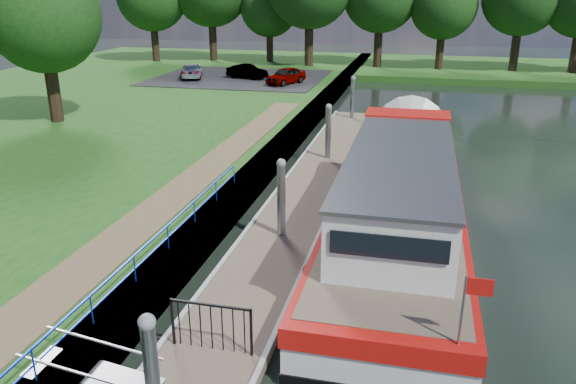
% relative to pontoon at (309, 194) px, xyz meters
% --- Properties ---
extents(bank_edge, '(1.10, 90.00, 0.78)m').
position_rel_pontoon_xyz_m(bank_edge, '(-2.55, 2.00, 0.20)').
color(bank_edge, '#473D2D').
rests_on(bank_edge, ground).
extents(far_bank, '(60.00, 18.00, 0.60)m').
position_rel_pontoon_xyz_m(far_bank, '(12.00, 39.00, 0.12)').
color(far_bank, '#1D4B15').
rests_on(far_bank, ground).
extents(footpath, '(1.60, 40.00, 0.05)m').
position_rel_pontoon_xyz_m(footpath, '(-4.40, -5.00, 0.62)').
color(footpath, brown).
rests_on(footpath, riverbank).
extents(carpark, '(14.00, 12.00, 0.06)m').
position_rel_pontoon_xyz_m(carpark, '(-11.00, 25.00, 0.62)').
color(carpark, black).
rests_on(carpark, riverbank).
extents(blue_fence, '(0.04, 18.04, 0.72)m').
position_rel_pontoon_xyz_m(blue_fence, '(-2.75, -10.00, 1.13)').
color(blue_fence, '#0C2DBF').
rests_on(blue_fence, riverbank).
extents(pontoon, '(2.50, 30.00, 0.56)m').
position_rel_pontoon_xyz_m(pontoon, '(0.00, 0.00, 0.00)').
color(pontoon, brown).
rests_on(pontoon, ground).
extents(mooring_piles, '(0.30, 27.30, 3.55)m').
position_rel_pontoon_xyz_m(mooring_piles, '(0.00, 0.00, 1.10)').
color(mooring_piles, gray).
rests_on(mooring_piles, ground).
extents(gangway, '(2.58, 1.00, 0.92)m').
position_rel_pontoon_xyz_m(gangway, '(-1.85, -12.50, 0.44)').
color(gangway, '#A5A8AD').
rests_on(gangway, ground).
extents(gate_panel, '(1.85, 0.05, 1.15)m').
position_rel_pontoon_xyz_m(gate_panel, '(-0.00, -10.80, 0.97)').
color(gate_panel, black).
rests_on(gate_panel, ground).
extents(barge, '(4.36, 21.15, 4.78)m').
position_rel_pontoon_xyz_m(barge, '(3.60, -0.77, 0.90)').
color(barge, black).
rests_on(barge, ground).
extents(bank_tree_a, '(6.12, 6.12, 9.72)m').
position_rel_pontoon_xyz_m(bank_tree_a, '(-15.99, 7.08, 6.84)').
color(bank_tree_a, '#332316').
rests_on(bank_tree_a, riverbank).
extents(car_a, '(2.92, 4.05, 1.28)m').
position_rel_pontoon_xyz_m(car_a, '(-6.35, 22.53, 1.29)').
color(car_a, '#999999').
rests_on(car_a, carpark).
extents(car_b, '(3.69, 2.17, 1.15)m').
position_rel_pontoon_xyz_m(car_b, '(-10.13, 24.51, 1.23)').
color(car_b, '#999999').
rests_on(car_b, carpark).
extents(car_c, '(2.99, 4.53, 1.22)m').
position_rel_pontoon_xyz_m(car_c, '(-14.73, 23.70, 1.26)').
color(car_c, '#999999').
rests_on(car_c, carpark).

